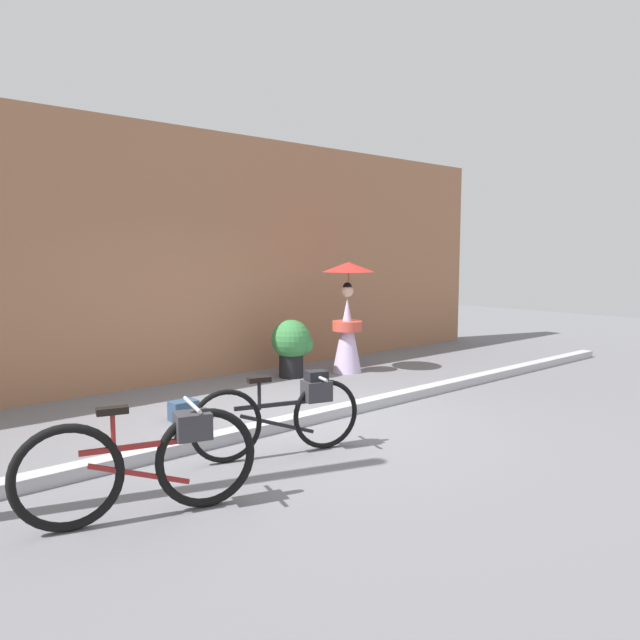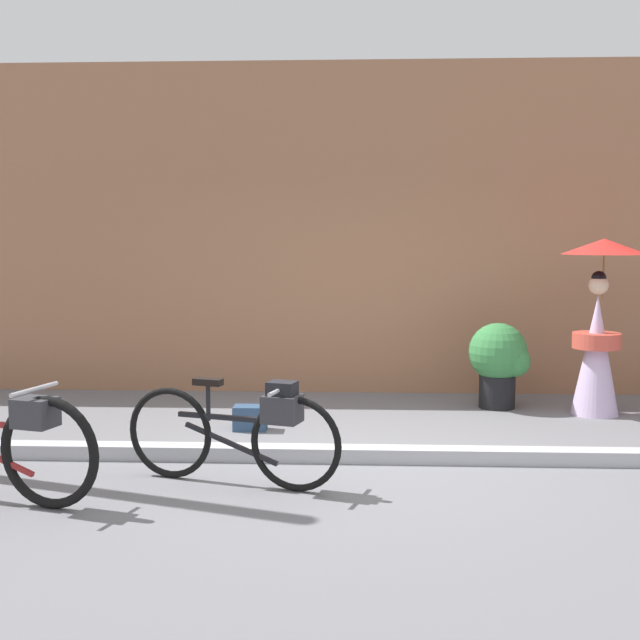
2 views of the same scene
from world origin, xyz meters
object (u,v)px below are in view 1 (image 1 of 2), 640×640
at_px(potted_plant_by_door, 292,344).
at_px(backpack_on_pavement, 184,410).
at_px(bicycle_far_side, 287,411).
at_px(bicycle_near_officer, 146,461).
at_px(person_with_parasol, 348,315).

xyz_separation_m(potted_plant_by_door, backpack_on_pavement, (-2.54, -1.14, -0.41)).
xyz_separation_m(bicycle_far_side, backpack_on_pavement, (-0.18, 1.74, -0.31)).
bearing_deg(bicycle_far_side, potted_plant_by_door, 50.68).
bearing_deg(bicycle_near_officer, backpack_on_pavement, 55.92).
relative_size(person_with_parasol, backpack_on_pavement, 5.82).
bearing_deg(bicycle_far_side, person_with_parasol, 38.37).
distance_m(person_with_parasol, backpack_on_pavement, 3.69).
bearing_deg(bicycle_near_officer, bicycle_far_side, 15.30).
bearing_deg(backpack_on_pavement, bicycle_far_side, -84.23).
distance_m(bicycle_far_side, potted_plant_by_door, 3.72).
relative_size(bicycle_far_side, backpack_on_pavement, 5.36).
distance_m(bicycle_near_officer, person_with_parasol, 5.87).
height_order(bicycle_near_officer, bicycle_far_side, bicycle_near_officer).
bearing_deg(potted_plant_by_door, person_with_parasol, -15.19).
bearing_deg(bicycle_near_officer, potted_plant_by_door, 39.66).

